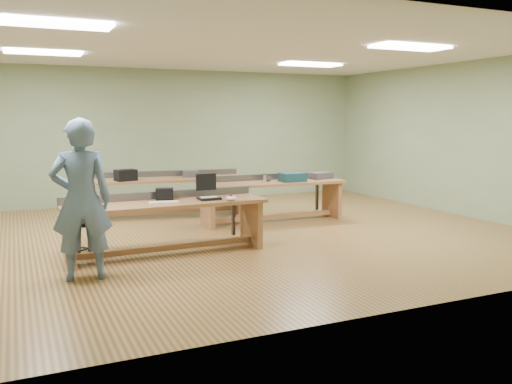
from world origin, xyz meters
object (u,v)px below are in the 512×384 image
Objects in this scene: workbench_back at (167,188)px; workbench_mid at (272,192)px; task_chair at (88,230)px; parts_bin_grey at (320,175)px; person at (81,200)px; mug at (268,179)px; parts_bin_teal at (292,177)px; workbench_front at (166,215)px; camera_bag at (165,194)px; drinks_can at (265,179)px; laptop_base at (209,198)px.

workbench_mid is at bearing -33.15° from workbench_back.
task_chair is 4.61m from parts_bin_grey.
mug is at bearing -140.87° from person.
workbench_mid is 22.70× the size of mug.
person is at bearing -150.95° from parts_bin_teal.
person is at bearing -148.39° from workbench_front.
camera_bag is 0.56× the size of parts_bin_teal.
camera_bag reaches higher than drinks_can.
parts_bin_grey is 3.75× the size of drinks_can.
workbench_back is at bearing 153.73° from parts_bin_grey.
camera_bag reaches higher than workbench_back.
task_chair is at bearing 146.39° from workbench_front.
parts_bin_grey reaches higher than mug.
mug is (3.57, 2.37, -0.16)m from person.
camera_bag is 2.05× the size of mug.
parts_bin_teal is at bearing 34.82° from laptop_base.
workbench_mid is at bearing -178.11° from parts_bin_grey.
workbench_front reaches higher than task_chair.
parts_bin_grey is (3.48, 1.60, 0.26)m from workbench_front.
person is 4.21m from drinks_can.
person is (-2.01, -3.71, 0.40)m from workbench_back.
camera_bag is at bearing -98.71° from workbench_back.
laptop_base is at bearing -136.37° from mug.
parts_bin_teal reaches higher than workbench_mid.
camera_bag is 1.24m from task_chair.
workbench_mid is 2.12m from workbench_back.
camera_bag reaches higher than workbench_mid.
parts_bin_teal is at bearing -166.37° from parts_bin_grey.
person is 4.29m from mug.
workbench_front is at bearing -146.11° from mug.
drinks_can is at bearing -5.08° from task_chair.
task_chair is 3.52m from mug.
workbench_mid is at bearing 2.77° from drinks_can.
parts_bin_grey reaches higher than workbench_mid.
drinks_can is (2.24, 1.38, -0.03)m from camera_bag.
person is 4.31× the size of parts_bin_teal.
parts_bin_teal is at bearing -19.47° from workbench_mid.
workbench_front is at bearing -145.59° from drinks_can.
task_chair is (-1.03, 0.45, -0.53)m from camera_bag.
laptop_base is 2.59× the size of drinks_can.
camera_bag is at bearing -148.28° from workbench_mid.
camera_bag reaches higher than mug.
workbench_back is at bearing 90.05° from camera_bag.
laptop_base is at bearing -6.99° from camera_bag.
workbench_front is at bearing -152.76° from parts_bin_teal.
laptop_base is 3.31m from parts_bin_grey.
camera_bag is at bearing 77.70° from workbench_front.
laptop_base is (0.62, -0.07, 0.21)m from workbench_front.
person is 4.33× the size of parts_bin_grey.
workbench_mid is 3.55m from task_chair.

